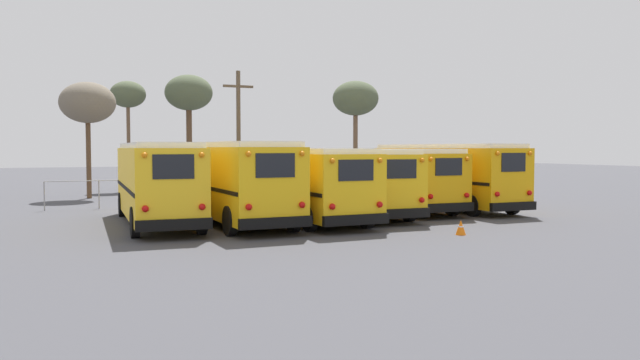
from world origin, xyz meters
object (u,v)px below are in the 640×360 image
object	(u,v)px
bare_tree_0	(88,103)
bare_tree_2	(356,99)
school_bus_4	(392,176)
school_bus_1	(231,179)
school_bus_2	(298,181)
bare_tree_3	(189,94)
school_bus_0	(157,180)
school_bus_3	(349,179)
traffic_cone	(461,227)
school_bus_5	(444,173)
bare_tree_1	(128,96)
utility_pole	(239,132)

from	to	relation	value
bare_tree_0	bare_tree_2	size ratio (longest dim) A/B	0.87
bare_tree_2	school_bus_4	bearing A→B (deg)	-111.19
school_bus_1	school_bus_2	bearing A→B (deg)	-2.06
bare_tree_0	bare_tree_3	size ratio (longest dim) A/B	0.83
school_bus_2	bare_tree_3	size ratio (longest dim) A/B	1.25
school_bus_0	bare_tree_2	size ratio (longest dim) A/B	1.24
school_bus_3	school_bus_4	world-z (taller)	school_bus_4
bare_tree_2	traffic_cone	distance (m)	25.66
traffic_cone	school_bus_5	bearing A→B (deg)	57.98
bare_tree_0	traffic_cone	bearing A→B (deg)	-64.40
bare_tree_1	bare_tree_3	world-z (taller)	bare_tree_3
bare_tree_3	bare_tree_1	bearing A→B (deg)	179.76
school_bus_4	school_bus_5	bearing A→B (deg)	-5.30
school_bus_0	bare_tree_0	xyz separation A→B (m)	(-1.49, 14.71, 3.91)
bare_tree_3	school_bus_1	bearing A→B (deg)	-98.03
school_bus_1	school_bus_3	xyz separation A→B (m)	(5.71, 0.77, -0.15)
school_bus_1	utility_pole	distance (m)	11.71
school_bus_0	school_bus_5	size ratio (longest dim) A/B	0.95
school_bus_3	school_bus_5	world-z (taller)	school_bus_5
school_bus_4	traffic_cone	bearing A→B (deg)	-105.33
school_bus_1	bare_tree_0	xyz separation A→B (m)	(-4.35, 15.21, 3.89)
bare_tree_0	bare_tree_3	bearing A→B (deg)	38.72
school_bus_0	school_bus_1	distance (m)	2.90
school_bus_2	bare_tree_1	world-z (taller)	bare_tree_1
school_bus_0	bare_tree_2	distance (m)	24.10
school_bus_3	school_bus_4	distance (m)	3.03
bare_tree_2	school_bus_3	bearing A→B (deg)	-118.48
school_bus_2	bare_tree_3	xyz separation A→B (m)	(0.12, 21.19, 5.27)
utility_pole	bare_tree_2	bearing A→B (deg)	28.30
school_bus_1	utility_pole	world-z (taller)	utility_pole
school_bus_2	bare_tree_2	world-z (taller)	bare_tree_2
school_bus_0	school_bus_4	size ratio (longest dim) A/B	1.01
school_bus_4	bare_tree_2	bearing A→B (deg)	68.81
school_bus_0	school_bus_5	distance (m)	14.31
school_bus_5	traffic_cone	size ratio (longest dim) A/B	19.71
school_bus_4	bare_tree_0	bearing A→B (deg)	133.88
bare_tree_1	utility_pole	bearing A→B (deg)	-64.20
bare_tree_1	traffic_cone	bearing A→B (deg)	-74.97
school_bus_1	school_bus_5	size ratio (longest dim) A/B	1.00
school_bus_4	utility_pole	size ratio (longest dim) A/B	1.30
school_bus_2	bare_tree_0	size ratio (longest dim) A/B	1.51
bare_tree_2	traffic_cone	xyz separation A→B (m)	(-8.13, -23.50, -6.33)
school_bus_1	bare_tree_1	distance (m)	21.70
school_bus_3	bare_tree_2	xyz separation A→B (m)	(8.63, 15.91, 4.99)
bare_tree_1	bare_tree_3	bearing A→B (deg)	-0.24
bare_tree_0	utility_pole	bearing A→B (deg)	-28.29
school_bus_1	traffic_cone	world-z (taller)	school_bus_1
school_bus_5	bare_tree_0	size ratio (longest dim) A/B	1.50
school_bus_2	school_bus_0	bearing A→B (deg)	173.93
bare_tree_3	school_bus_4	bearing A→B (deg)	-73.84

